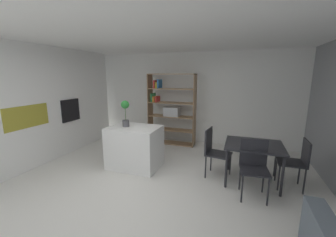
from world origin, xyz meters
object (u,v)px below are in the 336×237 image
object	(u,v)px
dining_chair_window_side	(298,159)
dining_chair_island_side	(214,149)
built_in_oven	(71,110)
open_bookshelf	(170,108)
dining_table	(254,148)
potted_plant_on_island	(125,111)
dining_chair_near	(254,163)
kitchen_island	(135,147)

from	to	relation	value
dining_chair_window_side	dining_chair_island_side	distance (m)	1.46
built_in_oven	dining_chair_window_side	bearing A→B (deg)	-2.22
built_in_oven	dining_chair_island_side	world-z (taller)	built_in_oven
built_in_oven	open_bookshelf	world-z (taller)	open_bookshelf
dining_table	dining_chair_island_side	distance (m)	0.74
open_bookshelf	dining_table	xyz separation A→B (m)	(2.22, -1.69, -0.40)
potted_plant_on_island	dining_table	distance (m)	2.68
potted_plant_on_island	open_bookshelf	size ratio (longest dim) A/B	0.28
dining_table	dining_chair_near	xyz separation A→B (m)	(-0.01, -0.46, -0.10)
kitchen_island	open_bookshelf	size ratio (longest dim) A/B	0.53
open_bookshelf	dining_chair_window_side	world-z (taller)	open_bookshelf
kitchen_island	dining_chair_island_side	bearing A→B (deg)	4.86
built_in_oven	open_bookshelf	distance (m)	2.67
built_in_oven	dining_chair_near	size ratio (longest dim) A/B	0.60
open_bookshelf	dining_table	distance (m)	2.82
kitchen_island	open_bookshelf	xyz separation A→B (m)	(0.20, 1.82, 0.61)
open_bookshelf	dining_chair_window_side	bearing A→B (deg)	-29.82
dining_chair_island_side	dining_chair_window_side	bearing A→B (deg)	-82.43
dining_chair_island_side	built_in_oven	bearing A→B (deg)	95.32
open_bookshelf	dining_chair_island_side	world-z (taller)	open_bookshelf
dining_table	kitchen_island	bearing A→B (deg)	-176.97
open_bookshelf	kitchen_island	bearing A→B (deg)	-96.14
kitchen_island	dining_chair_window_side	size ratio (longest dim) A/B	1.20
dining_table	dining_chair_near	size ratio (longest dim) A/B	1.07
potted_plant_on_island	dining_chair_near	xyz separation A→B (m)	(2.60, -0.33, -0.67)
open_bookshelf	dining_chair_near	xyz separation A→B (m)	(2.21, -2.15, -0.50)
built_in_oven	potted_plant_on_island	xyz separation A→B (m)	(1.82, -0.34, 0.13)
built_in_oven	dining_chair_window_side	world-z (taller)	built_in_oven
potted_plant_on_island	dining_chair_island_side	xyz separation A→B (m)	(1.88, 0.15, -0.67)
dining_chair_window_side	dining_chair_island_side	xyz separation A→B (m)	(-1.46, 0.02, 0.02)
built_in_oven	dining_chair_island_side	xyz separation A→B (m)	(3.70, -0.18, -0.54)
open_bookshelf	dining_chair_near	world-z (taller)	open_bookshelf
dining_chair_window_side	dining_chair_near	bearing A→B (deg)	-57.77
dining_chair_near	dining_chair_window_side	world-z (taller)	dining_chair_near
built_in_oven	dining_chair_island_side	bearing A→B (deg)	-2.85
built_in_oven	potted_plant_on_island	bearing A→B (deg)	-10.43
built_in_oven	dining_chair_near	distance (m)	4.51
dining_chair_island_side	dining_chair_near	bearing A→B (deg)	-115.20
kitchen_island	open_bookshelf	distance (m)	1.93
open_bookshelf	dining_table	world-z (taller)	open_bookshelf
built_in_oven	dining_chair_window_side	xyz separation A→B (m)	(5.16, -0.20, -0.56)
potted_plant_on_island	kitchen_island	bearing A→B (deg)	2.36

